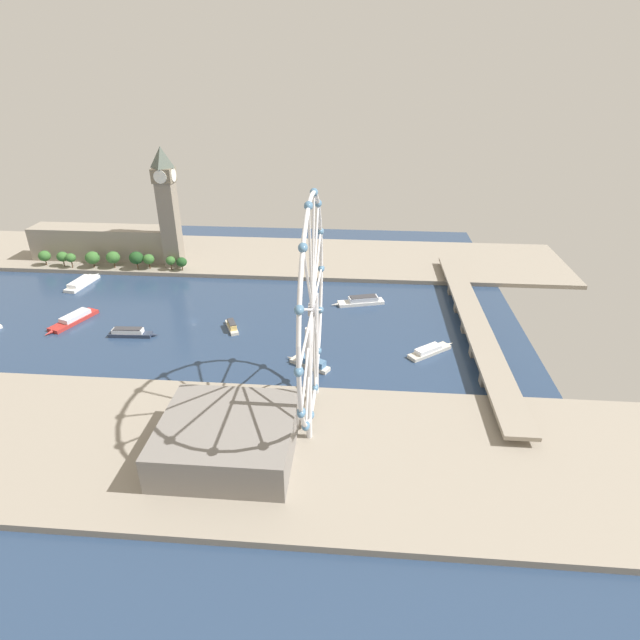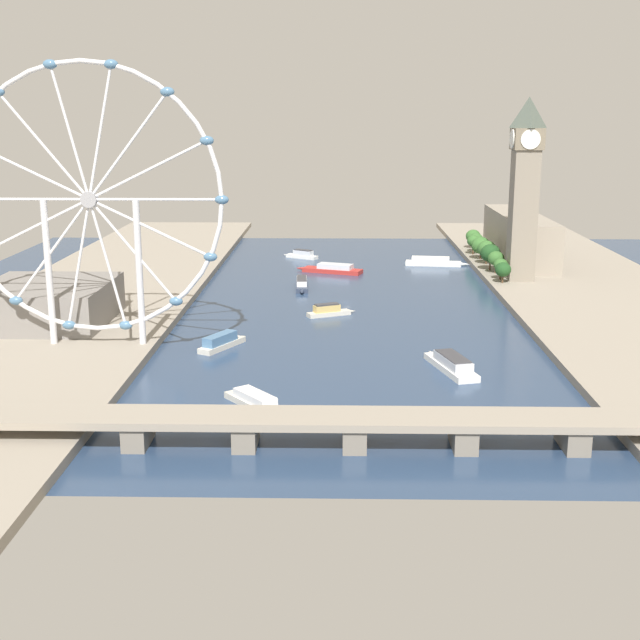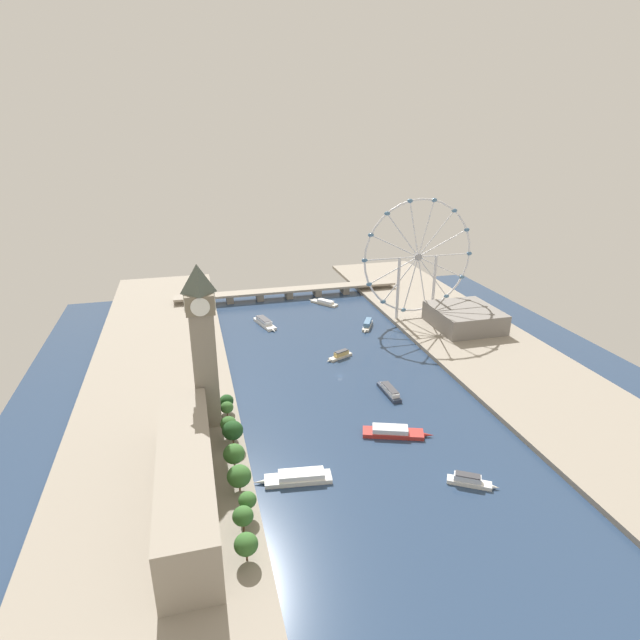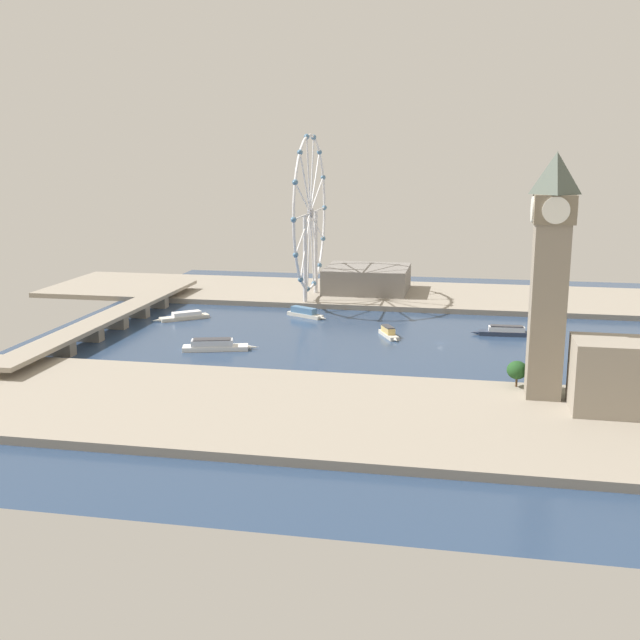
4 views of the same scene
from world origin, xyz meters
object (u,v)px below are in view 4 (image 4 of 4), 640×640
Objects in this scene: clock_tower at (550,273)px; tour_boat_2 at (184,316)px; tour_boat_0 at (504,331)px; riverside_hall at (367,279)px; tour_boat_4 at (389,333)px; tour_boat_3 at (215,345)px; ferris_wheel at (310,215)px; tour_boat_1 at (596,343)px; river_bridge at (114,317)px; tour_boat_7 at (305,313)px.

tour_boat_2 is at bearing 58.01° from clock_tower.
tour_boat_0 is (107.19, 9.28, -46.39)m from clock_tower.
riverside_hall reaches higher than tour_boat_4.
tour_boat_2 is 0.78× the size of tour_boat_3.
tour_boat_1 is at bearing -118.05° from ferris_wheel.
river_bridge is at bearing 137.84° from tour_boat_3.
ferris_wheel reaches higher than tour_boat_1.
tour_boat_3 is at bearing 83.75° from tour_boat_2.
tour_boat_2 is 1.11× the size of tour_boat_7.
ferris_wheel is at bearing -33.66° from tour_boat_0.
river_bridge reaches higher than tour_boat_0.
tour_boat_3 is at bearing -79.58° from tour_boat_7.
ferris_wheel reaches higher than tour_boat_4.
riverside_hall is 1.90× the size of tour_boat_2.
riverside_hall is 126.84m from tour_boat_0.
riverside_hall reaches higher than tour_boat_0.
tour_boat_2 is at bearing -45.73° from river_bridge.
riverside_hall reaches higher than tour_boat_7.
tour_boat_0 is at bearing 90.46° from tour_boat_1.
river_bridge is 7.26× the size of tour_boat_0.
tour_boat_3 is 87.17m from tour_boat_4.
tour_boat_1 is 98.71m from tour_boat_4.
tour_boat_1 is (-14.72, -42.10, -0.19)m from tour_boat_0.
riverside_hall is at bearing -52.27° from tour_boat_0.
ferris_wheel reaches higher than tour_boat_2.
river_bridge reaches higher than tour_boat_1.
tour_boat_2 is at bearing -124.59° from tour_boat_4.
tour_boat_2 is at bearing 104.30° from tour_boat_1.
tour_boat_4 is (-19.29, -114.67, 0.41)m from tour_boat_2.
clock_tower is 1.68× the size of riverside_hall.
clock_tower is at bearing 92.31° from tour_boat_0.
clock_tower reaches higher than river_bridge.
tour_boat_4 is at bearing -86.76° from river_bridge.
ferris_wheel is 59.89m from riverside_hall.
tour_boat_2 is (112.77, 180.55, -46.84)m from clock_tower.
riverside_hall is at bearing -47.52° from ferris_wheel.
ferris_wheel is 133.14m from river_bridge.
tour_boat_3 is at bearing -116.82° from river_bridge.
clock_tower is 181.94m from tour_boat_7.
tour_boat_7 is at bearing 160.55° from riverside_hall.
tour_boat_4 is at bearing -145.35° from ferris_wheel.
clock_tower reaches higher than tour_boat_2.
tour_boat_2 is at bearing -4.51° from tour_boat_0.
tour_boat_0 is 0.79× the size of tour_boat_1.
river_bridge is at bearing 111.41° from tour_boat_1.
clock_tower is 4.14× the size of tour_boat_4.
tour_boat_3 is (-123.17, 20.22, -51.03)m from ferris_wheel.
river_bridge is at bearing -124.83° from tour_boat_7.
river_bridge is at bearing 3.60° from tour_boat_0.
river_bridge is 241.59m from tour_boat_1.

